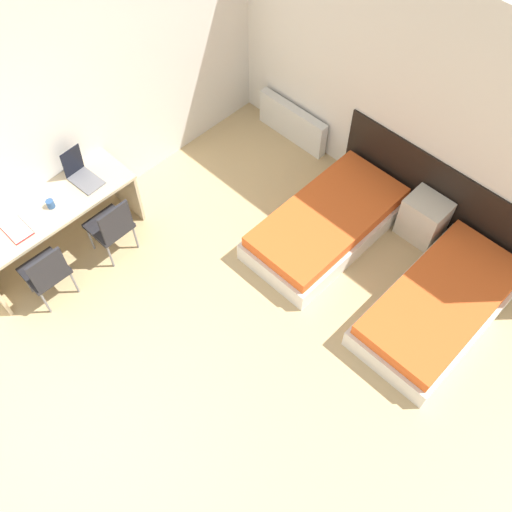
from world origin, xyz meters
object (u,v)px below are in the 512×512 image
Objects in this scene: nightstand at (424,218)px; chair_near_laptop at (111,225)px; laptop at (81,174)px; chair_near_notebook at (46,271)px; bed_near_window at (327,224)px; bed_near_door at (440,305)px.

chair_near_laptop reaches higher than nightstand.
laptop is (-2.73, -2.49, 0.56)m from nightstand.
chair_near_notebook is 1.08m from laptop.
chair_near_laptop is 1.00× the size of chair_near_notebook.
bed_near_window is 2.36m from chair_near_laptop.
bed_near_window is at bearing 49.21° from chair_near_laptop.
nightstand is at bearing 38.61° from laptop.
chair_near_notebook is at bearing -65.13° from laptop.
chair_near_laptop is 2.21× the size of laptop.
bed_near_window is 3.03m from chair_near_notebook.
chair_near_notebook reaches higher than bed_near_window.
chair_near_notebook reaches higher than nightstand.
nightstand is 0.65× the size of chair_near_laptop.
bed_near_window is at bearing 180.00° from bed_near_door.
laptop is (-3.48, -1.73, 0.64)m from bed_near_door.
bed_near_door is 1.07m from nightstand.
chair_near_laptop reaches higher than bed_near_door.
chair_near_notebook is (-3.00, -2.62, 0.28)m from bed_near_door.
bed_near_window is 2.71m from laptop.
bed_near_door is (1.50, 0.00, 0.00)m from bed_near_window.
bed_near_door is at bearing 22.67° from laptop.
bed_near_door is at bearing 0.00° from bed_near_window.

